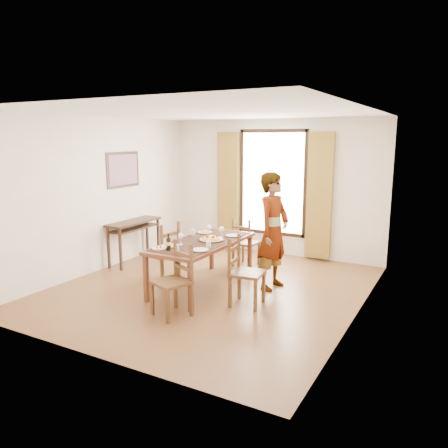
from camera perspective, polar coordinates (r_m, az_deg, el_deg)
The scene contains 22 objects.
ground at distance 6.96m, azimuth -1.76°, elevation -8.38°, with size 5.00×5.00×0.00m, color #55381A.
room_shell at distance 6.72m, azimuth -1.31°, elevation 4.44°, with size 4.60×5.10×2.74m.
console_table at distance 8.40m, azimuth -11.68°, elevation -0.36°, with size 0.38×1.20×0.80m.
dining_table at distance 6.81m, azimuth -2.85°, elevation -2.76°, with size 0.88×1.97×0.76m.
chair_west at distance 7.14m, azimuth -7.93°, elevation -4.02°, with size 0.51×0.51×1.02m.
chair_north at distance 8.04m, azimuth 2.80°, elevation -2.58°, with size 0.44×0.44×0.91m.
chair_south at distance 5.86m, azimuth -6.59°, elevation -7.56°, with size 0.56×0.56×0.98m.
chair_east at distance 6.18m, azimuth 2.73°, elevation -6.47°, with size 0.48×0.48×0.99m.
man at distance 6.80m, azimuth 6.44°, elevation -0.95°, with size 0.52×0.71×1.82m, color #999AA1.
plate_sw at distance 6.48m, azimuth -7.19°, elevation -2.72°, with size 0.27×0.27×0.05m, color silver, non-canonical shape.
plate_se at distance 6.21m, azimuth -3.13°, elevation -3.27°, with size 0.27×0.27×0.05m, color silver, non-canonical shape.
plate_nw at distance 7.36m, azimuth -2.51°, elevation -0.98°, with size 0.27×0.27×0.05m, color silver, non-canonical shape.
plate_ne at distance 7.11m, azimuth 1.22°, elevation -1.40°, with size 0.27×0.27×0.05m, color silver, non-canonical shape.
pasta_platter at distance 6.80m, azimuth -1.65°, elevation -1.77°, with size 0.40×0.40×0.10m, color #CC581A, non-canonical shape.
caprese_plate at distance 6.38m, azimuth -8.51°, elevation -3.05°, with size 0.20×0.20×0.04m, color silver, non-canonical shape.
wine_glass_a at distance 6.56m, azimuth -5.68°, elevation -1.93°, with size 0.08×0.08×0.18m, color white, non-canonical shape.
wine_glass_b at distance 7.01m, azimuth -0.35°, elevation -1.03°, with size 0.08×0.08×0.18m, color white, non-canonical shape.
wine_glass_c at distance 7.14m, azimuth -1.99°, elevation -0.82°, with size 0.08×0.08×0.18m, color white, non-canonical shape.
tumbler_a at distance 6.36m, azimuth -2.04°, elevation -2.70°, with size 0.07×0.07×0.10m, color silver.
tumbler_b at distance 7.20m, azimuth -4.08°, elevation -1.07°, with size 0.07×0.07×0.10m, color silver.
tumbler_c at distance 6.19m, azimuth -6.18°, elevation -3.14°, with size 0.07×0.07×0.10m, color silver.
wine_bottle at distance 6.25m, azimuth -7.25°, elevation -2.33°, with size 0.07×0.07×0.25m, color black, non-canonical shape.
Camera 1 is at (3.35, -5.65, 2.33)m, focal length 35.00 mm.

